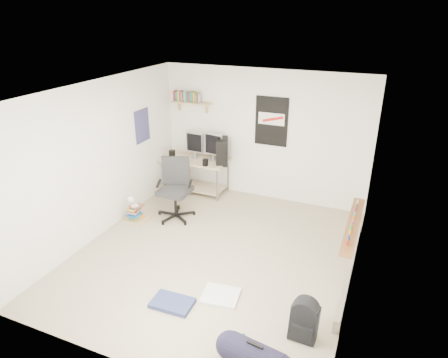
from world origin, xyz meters
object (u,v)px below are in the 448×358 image
at_px(backpack, 304,323).
at_px(duffel_bag, 254,358).
at_px(desk, 192,174).
at_px(office_chair, 175,193).
at_px(book_stack, 135,212).

xyz_separation_m(backpack, duffel_bag, (-0.37, -0.64, -0.06)).
relative_size(desk, office_chair, 1.37).
xyz_separation_m(desk, duffel_bag, (2.63, -3.71, -0.22)).
bearing_deg(backpack, office_chair, 146.98).
xyz_separation_m(desk, office_chair, (0.26, -1.15, 0.13)).
xyz_separation_m(desk, book_stack, (-0.36, -1.50, -0.21)).
relative_size(office_chair, book_stack, 2.73).
height_order(backpack, duffel_bag, duffel_bag).
height_order(duffel_bag, book_stack, duffel_bag).
bearing_deg(office_chair, backpack, -56.44).
distance_m(duffel_bag, book_stack, 3.71).
distance_m(desk, duffel_bag, 4.55).
bearing_deg(office_chair, book_stack, -172.26).
bearing_deg(book_stack, backpack, -24.95).
bearing_deg(book_stack, desk, 76.48).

